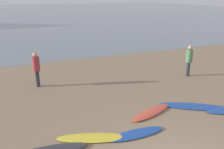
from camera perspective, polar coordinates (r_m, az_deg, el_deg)
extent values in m
cube|color=#8C7559|center=(14.12, -9.05, 1.31)|extent=(120.00, 120.00, 0.20)
cube|color=slate|center=(65.00, -20.80, 14.10)|extent=(140.00, 100.00, 0.01)
ellipsoid|color=yellow|center=(7.29, -4.65, -15.11)|extent=(2.23, 1.25, 0.08)
ellipsoid|color=#1E479E|center=(7.49, 5.83, -14.19)|extent=(1.93, 0.51, 0.07)
ellipsoid|color=#D84C38|center=(8.76, 9.55, -9.04)|extent=(2.02, 1.11, 0.09)
ellipsoid|color=#1E479E|center=(9.62, 19.40, -7.34)|extent=(2.60, 1.91, 0.06)
cylinder|color=#2D2D38|center=(13.00, 18.02, 1.29)|extent=(0.18, 0.18, 0.77)
cylinder|color=#4C7A4C|center=(12.82, 18.34, 4.35)|extent=(0.33, 0.33, 0.67)
sphere|color=tan|center=(12.72, 18.54, 6.27)|extent=(0.22, 0.22, 0.22)
cylinder|color=#2D2D38|center=(11.47, -17.68, -0.99)|extent=(0.18, 0.18, 0.77)
cylinder|color=#9E3338|center=(11.26, -18.04, 2.44)|extent=(0.33, 0.33, 0.67)
sphere|color=tan|center=(11.15, -18.27, 4.62)|extent=(0.22, 0.22, 0.22)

